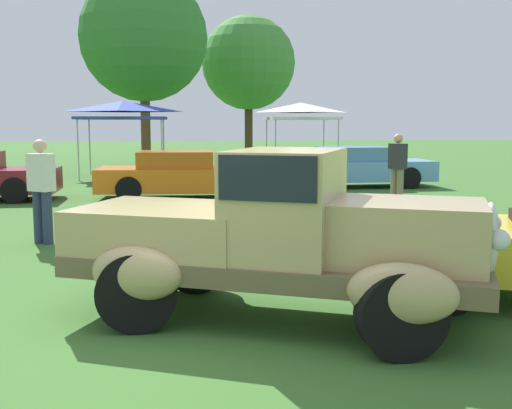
# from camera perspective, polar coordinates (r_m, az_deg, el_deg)

# --- Properties ---
(ground_plane) EXTENTS (120.00, 120.00, 0.00)m
(ground_plane) POSITION_cam_1_polar(r_m,az_deg,el_deg) (6.21, -4.53, -10.93)
(ground_plane) COLOR #386628
(feature_pickup_truck) EXTENTS (4.30, 3.00, 1.70)m
(feature_pickup_truck) POSITION_cam_1_polar(r_m,az_deg,el_deg) (6.16, 2.08, -2.78)
(feature_pickup_truck) COLOR brown
(feature_pickup_truck) RESTS_ON ground_plane
(show_car_orange) EXTENTS (4.42, 1.91, 1.22)m
(show_car_orange) POSITION_cam_1_polar(r_m,az_deg,el_deg) (16.27, -6.79, 2.67)
(show_car_orange) COLOR orange
(show_car_orange) RESTS_ON ground_plane
(show_car_skyblue) EXTENTS (4.52, 1.83, 1.22)m
(show_car_skyblue) POSITION_cam_1_polar(r_m,az_deg,el_deg) (19.28, 9.19, 3.38)
(show_car_skyblue) COLOR #669EDB
(show_car_skyblue) RESTS_ON ground_plane
(spectator_near_truck) EXTENTS (0.39, 0.46, 1.69)m
(spectator_near_truck) POSITION_cam_1_polar(r_m,az_deg,el_deg) (15.18, 12.77, 3.38)
(spectator_near_truck) COLOR #7F7056
(spectator_near_truck) RESTS_ON ground_plane
(spectator_between_cars) EXTENTS (0.47, 0.42, 1.69)m
(spectator_between_cars) POSITION_cam_1_polar(r_m,az_deg,el_deg) (10.65, -18.96, 1.46)
(spectator_between_cars) COLOR #283351
(spectator_between_cars) RESTS_ON ground_plane
(canopy_tent_left_field) EXTENTS (3.09, 3.09, 2.71)m
(canopy_tent_left_field) POSITION_cam_1_polar(r_m,az_deg,el_deg) (23.07, -12.05, 8.51)
(canopy_tent_left_field) COLOR #B7B7BC
(canopy_tent_left_field) RESTS_ON ground_plane
(canopy_tent_center_field) EXTENTS (2.65, 2.65, 2.71)m
(canopy_tent_center_field) POSITION_cam_1_polar(r_m,az_deg,el_deg) (24.65, 4.14, 8.58)
(canopy_tent_center_field) COLOR #B7B7BC
(canopy_tent_center_field) RESTS_ON ground_plane
(treeline_mid_left) EXTENTS (5.78, 5.78, 8.66)m
(treeline_mid_left) POSITION_cam_1_polar(r_m,az_deg,el_deg) (29.70, -10.21, 14.75)
(treeline_mid_left) COLOR brown
(treeline_mid_left) RESTS_ON ground_plane
(treeline_center) EXTENTS (5.06, 5.06, 7.67)m
(treeline_center) POSITION_cam_1_polar(r_m,az_deg,el_deg) (34.70, -0.68, 12.76)
(treeline_center) COLOR #47331E
(treeline_center) RESTS_ON ground_plane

